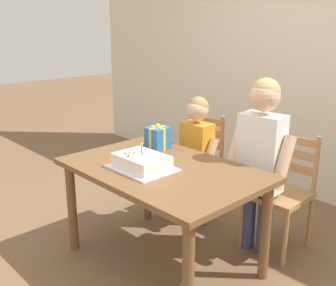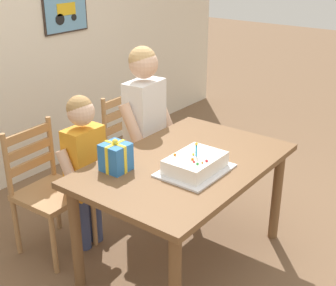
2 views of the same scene
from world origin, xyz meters
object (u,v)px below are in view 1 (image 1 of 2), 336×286
Objects in this scene: dining_table at (163,181)px; child_younger at (197,148)px; birthday_cake at (142,162)px; child_older at (261,150)px; chair_left at (195,163)px; gift_box_red_large at (158,138)px; chair_right at (281,191)px.

child_younger is (-0.27, 0.64, 0.04)m from dining_table.
child_older reaches higher than birthday_cake.
dining_table is at bearing -61.31° from chair_left.
child_younger is at bearing 104.16° from birthday_cake.
gift_box_red_large is 0.41m from child_younger.
birthday_cake is (-0.07, -0.13, 0.15)m from dining_table.
dining_table is 0.70m from child_younger.
gift_box_red_large is at bearing -152.66° from child_older.
chair_right reaches higher than dining_table.
child_younger reaches higher than gift_box_red_large.
child_older is 0.65m from child_younger.
gift_box_red_large is 0.15× the size of child_older.
chair_left reaches higher than dining_table.
chair_left is 0.91m from chair_right.
dining_table is at bearing 59.80° from birthday_cake.
gift_box_red_large is 0.69m from chair_left.
child_older is at bearing -113.39° from chair_right.
gift_box_red_large is at bearing -79.30° from chair_left.
gift_box_red_large is at bearing 124.78° from birthday_cake.
dining_table is 1.23× the size of child_younger.
chair_left is (-0.38, 0.96, -0.34)m from birthday_cake.
chair_right is 0.78m from child_younger.
child_younger is at bearing 179.96° from child_older.
chair_right is 0.81× the size of child_younger.
dining_table is at bearing -67.38° from child_younger.
birthday_cake is at bearing -120.02° from child_older.
gift_box_red_large is at bearing -102.33° from child_younger.
child_older is 1.19× the size of child_younger.
birthday_cake is 0.48× the size of chair_right.
child_older is (0.45, 0.77, 0.02)m from birthday_cake.
child_younger is at bearing -165.24° from chair_right.
child_older is at bearing -12.97° from chair_left.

